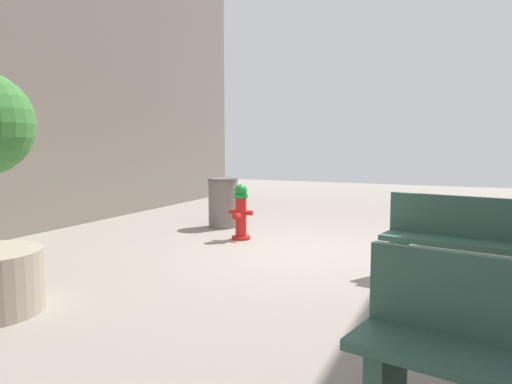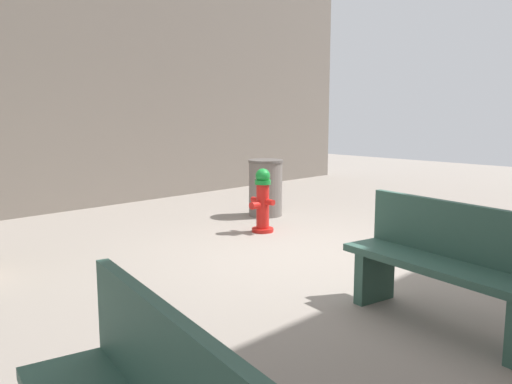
# 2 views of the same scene
# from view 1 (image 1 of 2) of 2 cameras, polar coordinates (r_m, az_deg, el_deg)

# --- Properties ---
(ground_plane) EXTENTS (23.40, 23.40, 0.00)m
(ground_plane) POSITION_cam_1_polar(r_m,az_deg,el_deg) (6.62, 6.07, -7.28)
(ground_plane) COLOR gray
(fire_hydrant) EXTENTS (0.40, 0.37, 0.88)m
(fire_hydrant) POSITION_cam_1_polar(r_m,az_deg,el_deg) (7.39, -1.86, -2.42)
(fire_hydrant) COLOR red
(fire_hydrant) RESTS_ON ground_plane
(bench_near) EXTENTS (1.76, 0.76, 0.95)m
(bench_near) POSITION_cam_1_polar(r_m,az_deg,el_deg) (5.40, 24.26, -5.42)
(bench_near) COLOR #33594C
(bench_near) RESTS_ON ground_plane
(trash_bin) EXTENTS (0.55, 0.55, 0.89)m
(trash_bin) POSITION_cam_1_polar(r_m,az_deg,el_deg) (8.50, -4.02, -1.29)
(trash_bin) COLOR slate
(trash_bin) RESTS_ON ground_plane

